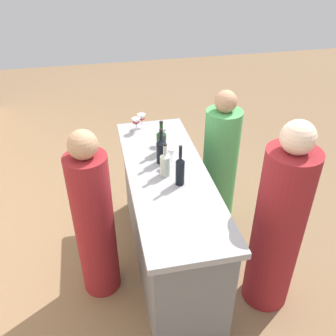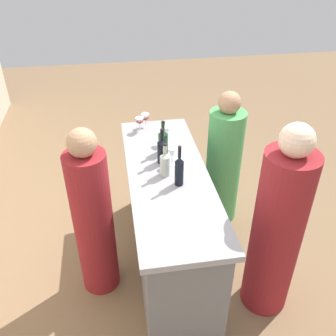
# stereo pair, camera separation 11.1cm
# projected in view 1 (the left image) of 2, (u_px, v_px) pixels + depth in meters

# --- Properties ---
(ground_plane) EXTENTS (12.00, 12.00, 0.00)m
(ground_plane) POSITION_uv_depth(u_px,v_px,m) (168.00, 260.00, 3.49)
(ground_plane) COLOR #846647
(bar_counter) EXTENTS (1.88, 0.64, 0.99)m
(bar_counter) POSITION_uv_depth(u_px,v_px,m) (168.00, 220.00, 3.21)
(bar_counter) COLOR slate
(bar_counter) RESTS_ON ground
(wine_bottle_leftmost_near_black) EXTENTS (0.07, 0.07, 0.33)m
(wine_bottle_leftmost_near_black) POSITION_uv_depth(u_px,v_px,m) (180.00, 170.00, 2.75)
(wine_bottle_leftmost_near_black) COLOR black
(wine_bottle_leftmost_near_black) RESTS_ON bar_counter
(wine_bottle_second_left_clear_pale) EXTENTS (0.08, 0.08, 0.28)m
(wine_bottle_second_left_clear_pale) POSITION_uv_depth(u_px,v_px,m) (165.00, 163.00, 2.86)
(wine_bottle_second_left_clear_pale) COLOR #B7C6B2
(wine_bottle_second_left_clear_pale) RESTS_ON bar_counter
(wine_bottle_center_near_black) EXTENTS (0.08, 0.08, 0.31)m
(wine_bottle_center_near_black) POSITION_uv_depth(u_px,v_px,m) (161.00, 150.00, 3.01)
(wine_bottle_center_near_black) COLOR black
(wine_bottle_center_near_black) RESTS_ON bar_counter
(wine_bottle_second_right_olive_green) EXTENTS (0.08, 0.08, 0.30)m
(wine_bottle_second_right_olive_green) POSITION_uv_depth(u_px,v_px,m) (161.00, 141.00, 3.14)
(wine_bottle_second_right_olive_green) COLOR #193D1E
(wine_bottle_second_right_olive_green) RESTS_ON bar_counter
(wine_glass_near_left) EXTENTS (0.08, 0.08, 0.16)m
(wine_glass_near_left) POSITION_uv_depth(u_px,v_px,m) (164.00, 131.00, 3.27)
(wine_glass_near_left) COLOR white
(wine_glass_near_left) RESTS_ON bar_counter
(wine_glass_near_center) EXTENTS (0.06, 0.06, 0.15)m
(wine_glass_near_center) POSITION_uv_depth(u_px,v_px,m) (171.00, 154.00, 2.98)
(wine_glass_near_center) COLOR white
(wine_glass_near_center) RESTS_ON bar_counter
(wine_glass_near_right) EXTENTS (0.08, 0.08, 0.14)m
(wine_glass_near_right) POSITION_uv_depth(u_px,v_px,m) (142.00, 118.00, 3.54)
(wine_glass_near_right) COLOR white
(wine_glass_near_right) RESTS_ON bar_counter
(wine_glass_far_left) EXTENTS (0.08, 0.08, 0.14)m
(wine_glass_far_left) POSITION_uv_depth(u_px,v_px,m) (136.00, 122.00, 3.46)
(wine_glass_far_left) COLOR white
(wine_glass_far_left) RESTS_ON bar_counter
(person_left_guest) EXTENTS (0.43, 0.43, 1.64)m
(person_left_guest) POSITION_uv_depth(u_px,v_px,m) (278.00, 228.00, 2.75)
(person_left_guest) COLOR maroon
(person_left_guest) RESTS_ON ground
(person_center_guest) EXTENTS (0.39, 0.39, 1.41)m
(person_center_guest) POSITION_uv_depth(u_px,v_px,m) (220.00, 163.00, 3.70)
(person_center_guest) COLOR #4CA559
(person_center_guest) RESTS_ON ground
(person_server_behind) EXTENTS (0.41, 0.41, 1.52)m
(person_server_behind) POSITION_uv_depth(u_px,v_px,m) (94.00, 223.00, 2.87)
(person_server_behind) COLOR maroon
(person_server_behind) RESTS_ON ground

